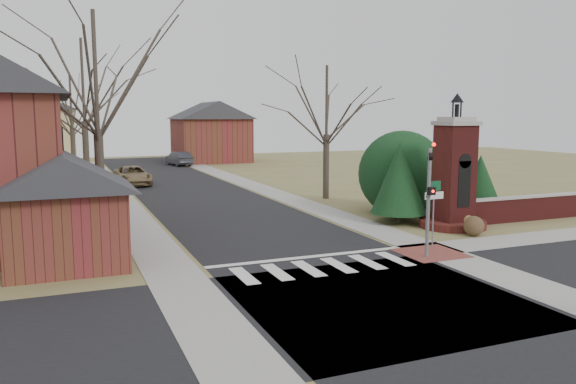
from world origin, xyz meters
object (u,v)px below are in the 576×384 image
traffic_signal_pole (429,191)px  distant_car (179,159)px  sign_post (434,200)px  pickup_truck (132,176)px  brick_gate_monument (454,183)px

traffic_signal_pole → distant_car: size_ratio=0.98×
traffic_signal_pole → distant_car: (-0.90, 43.52, -1.83)m
sign_post → distant_car: bearing=93.0°
pickup_truck → distant_car: distant_car is taller
traffic_signal_pole → distant_car: bearing=91.2°
traffic_signal_pole → brick_gate_monument: size_ratio=0.69×
sign_post → pickup_truck: sign_post is taller
distant_car → pickup_truck: bearing=56.9°
traffic_signal_pole → sign_post: bearing=47.6°
sign_post → brick_gate_monument: 4.55m
traffic_signal_pole → pickup_truck: traffic_signal_pole is taller
sign_post → distant_car: 42.18m
traffic_signal_pole → brick_gate_monument: brick_gate_monument is taller
pickup_truck → distant_car: 17.25m
distant_car → sign_post: bearing=83.1°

